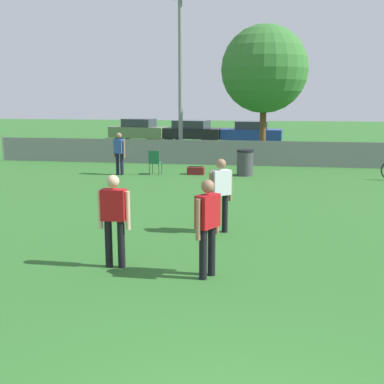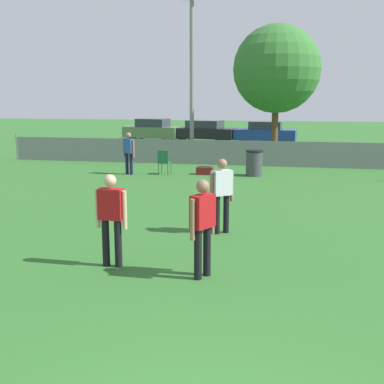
# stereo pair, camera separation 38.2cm
# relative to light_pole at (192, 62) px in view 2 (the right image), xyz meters

# --- Properties ---
(fence_backline) EXTENTS (24.75, 0.07, 1.21)m
(fence_backline) POSITION_rel_light_pole_xyz_m (4.06, -1.75, -4.02)
(fence_backline) COLOR gray
(fence_backline) RESTS_ON ground_plane
(light_pole) EXTENTS (0.90, 0.36, 7.67)m
(light_pole) POSITION_rel_light_pole_xyz_m (0.00, 0.00, 0.00)
(light_pole) COLOR gray
(light_pole) RESTS_ON ground_plane
(tree_near_pole) EXTENTS (4.27, 4.27, 6.46)m
(tree_near_pole) POSITION_rel_light_pole_xyz_m (3.90, 1.65, -0.26)
(tree_near_pole) COLOR brown
(tree_near_pole) RESTS_ON ground_plane
(player_defender_red) EXTENTS (0.40, 0.51, 1.66)m
(player_defender_red) POSITION_rel_light_pole_xyz_m (3.26, -15.35, -3.61)
(player_defender_red) COLOR black
(player_defender_red) RESTS_ON ground_plane
(player_thrower_red) EXTENTS (0.58, 0.22, 1.66)m
(player_thrower_red) POSITION_rel_light_pole_xyz_m (1.59, -15.14, -3.61)
(player_thrower_red) COLOR black
(player_thrower_red) RESTS_ON ground_plane
(player_receiver_white) EXTENTS (0.48, 0.43, 1.66)m
(player_receiver_white) POSITION_rel_light_pole_xyz_m (3.20, -12.64, -3.61)
(player_receiver_white) COLOR black
(player_receiver_white) RESTS_ON ground_plane
(spectator_in_blue) EXTENTS (0.52, 0.36, 1.63)m
(spectator_in_blue) POSITION_rel_light_pole_xyz_m (-1.48, -5.08, -3.64)
(spectator_in_blue) COLOR #191933
(spectator_in_blue) RESTS_ON ground_plane
(frisbee_disc) EXTENTS (0.30, 0.30, 0.03)m
(frisbee_disc) POSITION_rel_light_pole_xyz_m (2.80, -12.12, -4.56)
(frisbee_disc) COLOR white
(frisbee_disc) RESTS_ON ground_plane
(folding_chair_sideline) EXTENTS (0.46, 0.46, 0.95)m
(folding_chair_sideline) POSITION_rel_light_pole_xyz_m (-0.13, -4.88, -4.03)
(folding_chair_sideline) COLOR #333338
(folding_chair_sideline) RESTS_ON ground_plane
(trash_bin) EXTENTS (0.65, 0.65, 1.00)m
(trash_bin) POSITION_rel_light_pole_xyz_m (3.34, -4.51, -4.07)
(trash_bin) COLOR #3F3F44
(trash_bin) RESTS_ON ground_plane
(gear_bag_sideline) EXTENTS (0.65, 0.36, 0.32)m
(gear_bag_sideline) POSITION_rel_light_pole_xyz_m (1.43, -4.55, -4.43)
(gear_bag_sideline) COLOR maroon
(gear_bag_sideline) RESTS_ON ground_plane
(parked_car_olive) EXTENTS (4.24, 2.30, 1.49)m
(parked_car_olive) POSITION_rel_light_pole_xyz_m (-4.84, 10.14, -3.87)
(parked_car_olive) COLOR black
(parked_car_olive) RESTS_ON ground_plane
(parked_car_dark) EXTENTS (4.65, 2.62, 1.43)m
(parked_car_dark) POSITION_rel_light_pole_xyz_m (-1.05, 9.76, -3.87)
(parked_car_dark) COLOR black
(parked_car_dark) RESTS_ON ground_plane
(parked_car_blue) EXTENTS (4.12, 2.05, 1.42)m
(parked_car_blue) POSITION_rel_light_pole_xyz_m (3.08, 9.39, -3.89)
(parked_car_blue) COLOR black
(parked_car_blue) RESTS_ON ground_plane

